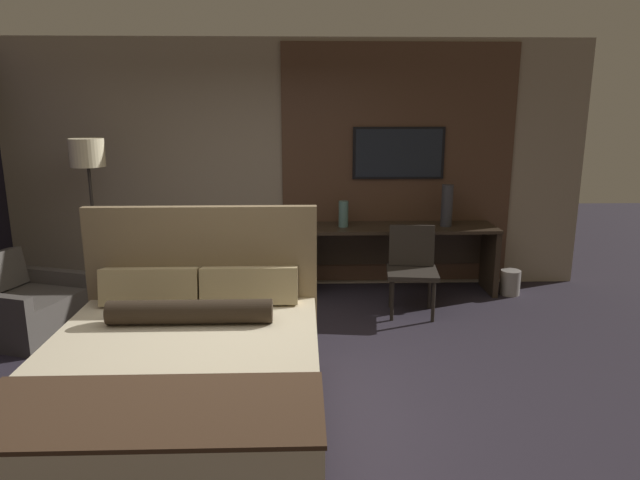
{
  "coord_description": "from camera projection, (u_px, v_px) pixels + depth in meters",
  "views": [
    {
      "loc": [
        0.35,
        -3.92,
        2.1
      ],
      "look_at": [
        0.51,
        0.88,
        0.94
      ],
      "focal_mm": 32.0,
      "sensor_mm": 36.0,
      "label": 1
    }
  ],
  "objects": [
    {
      "name": "ground_plane",
      "position": [
        256.0,
        389.0,
        4.29
      ],
      "size": [
        16.0,
        16.0,
        0.0
      ],
      "primitive_type": "plane",
      "color": "#28232D"
    },
    {
      "name": "wall_back_tv_panel",
      "position": [
        290.0,
        166.0,
        6.49
      ],
      "size": [
        7.2,
        0.09,
        2.8
      ],
      "color": "gray",
      "rests_on": "ground_plane"
    },
    {
      "name": "bed",
      "position": [
        181.0,
        382.0,
        3.66
      ],
      "size": [
        1.8,
        2.13,
        1.33
      ],
      "color": "#33281E",
      "rests_on": "ground_plane"
    },
    {
      "name": "desk",
      "position": [
        399.0,
        246.0,
        6.43
      ],
      "size": [
        2.13,
        0.57,
        0.77
      ],
      "color": "#2D2319",
      "rests_on": "ground_plane"
    },
    {
      "name": "tv",
      "position": [
        399.0,
        153.0,
        6.42
      ],
      "size": [
        1.04,
        0.04,
        0.58
      ],
      "color": "black"
    },
    {
      "name": "desk_chair",
      "position": [
        412.0,
        262.0,
        5.79
      ],
      "size": [
        0.55,
        0.55,
        0.89
      ],
      "rotation": [
        0.0,
        0.0,
        -0.12
      ],
      "color": "#28231E",
      "rests_on": "ground_plane"
    },
    {
      "name": "armchair_by_window",
      "position": [
        23.0,
        309.0,
        5.27
      ],
      "size": [
        1.05,
        1.07,
        0.75
      ],
      "rotation": [
        0.0,
        0.0,
        1.26
      ],
      "color": "#47423D",
      "rests_on": "ground_plane"
    },
    {
      "name": "floor_lamp",
      "position": [
        88.0,
        167.0,
        5.72
      ],
      "size": [
        0.34,
        0.34,
        1.76
      ],
      "color": "#282623",
      "rests_on": "ground_plane"
    },
    {
      "name": "vase_tall",
      "position": [
        447.0,
        205.0,
        6.3
      ],
      "size": [
        0.13,
        0.13,
        0.46
      ],
      "color": "#333338",
      "rests_on": "desk"
    },
    {
      "name": "vase_short",
      "position": [
        343.0,
        214.0,
        6.28
      ],
      "size": [
        0.11,
        0.11,
        0.29
      ],
      "color": "#4C706B",
      "rests_on": "desk"
    },
    {
      "name": "waste_bin",
      "position": [
        510.0,
        282.0,
        6.4
      ],
      "size": [
        0.22,
        0.22,
        0.28
      ],
      "color": "gray",
      "rests_on": "ground_plane"
    }
  ]
}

